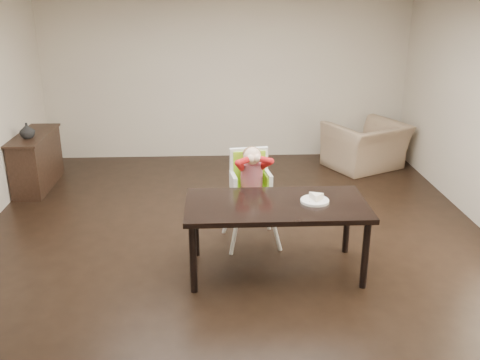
% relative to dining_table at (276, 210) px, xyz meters
% --- Properties ---
extents(ground, '(7.00, 7.00, 0.00)m').
position_rel_dining_table_xyz_m(ground, '(-0.39, 0.49, -0.67)').
color(ground, black).
rests_on(ground, ground).
extents(room_walls, '(6.02, 7.02, 2.71)m').
position_rel_dining_table_xyz_m(room_walls, '(-0.39, 0.49, 1.18)').
color(room_walls, beige).
rests_on(room_walls, ground).
extents(dining_table, '(1.80, 0.90, 0.75)m').
position_rel_dining_table_xyz_m(dining_table, '(0.00, 0.00, 0.00)').
color(dining_table, black).
rests_on(dining_table, ground).
extents(high_chair, '(0.53, 0.53, 1.13)m').
position_rel_dining_table_xyz_m(high_chair, '(-0.20, 0.70, 0.13)').
color(high_chair, white).
rests_on(high_chair, ground).
extents(plate, '(0.36, 0.36, 0.08)m').
position_rel_dining_table_xyz_m(plate, '(0.39, 0.02, 0.11)').
color(plate, white).
rests_on(plate, dining_table).
extents(armchair, '(1.33, 1.15, 0.98)m').
position_rel_dining_table_xyz_m(armchair, '(1.81, 3.23, -0.18)').
color(armchair, '#997E61').
rests_on(armchair, ground).
extents(sideboard, '(0.44, 1.26, 0.79)m').
position_rel_dining_table_xyz_m(sideboard, '(-3.17, 2.61, -0.27)').
color(sideboard, black).
rests_on(sideboard, ground).
extents(vase, '(0.27, 0.27, 0.20)m').
position_rel_dining_table_xyz_m(vase, '(-3.17, 2.40, 0.22)').
color(vase, '#99999E').
rests_on(vase, sideboard).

